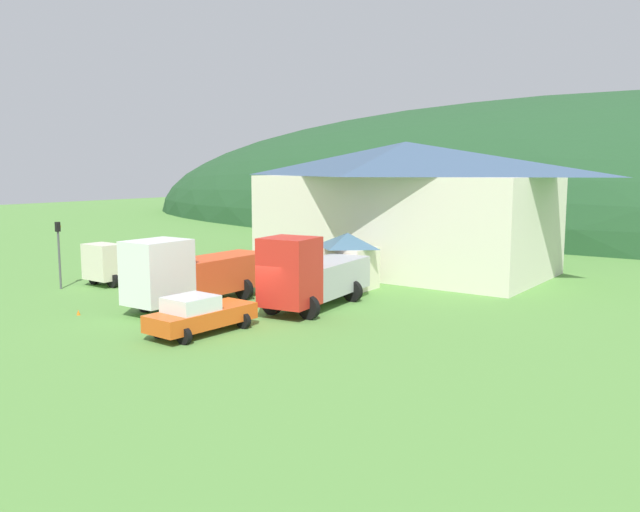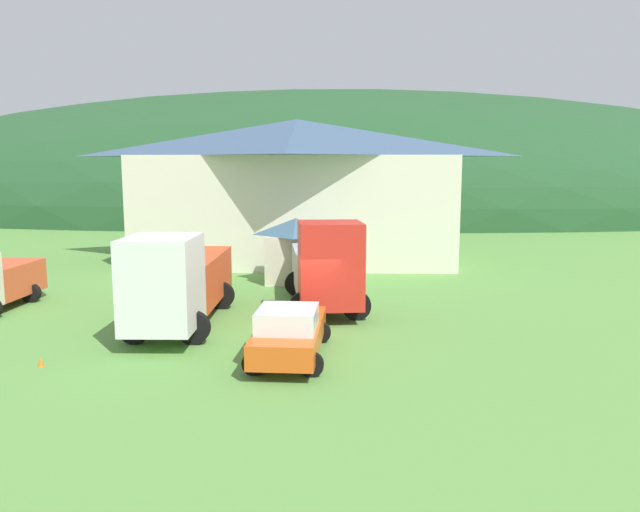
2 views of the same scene
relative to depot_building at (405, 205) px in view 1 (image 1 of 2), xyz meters
The scene contains 10 objects.
ground_plane 16.75m from the depot_building, 84.98° to the right, with size 200.00×200.00×0.00m, color #5B9342.
forested_hill_backdrop 44.90m from the depot_building, 88.19° to the left, with size 138.75×60.00×30.92m, color #234C28.
depot_building is the anchor object (origin of this frame).
play_shed_cream 8.11m from the depot_building, 86.55° to the right, with size 3.11×2.66×3.21m.
light_truck_cream 18.45m from the depot_building, 129.43° to the right, with size 2.75×4.80×2.48m.
heavy_rig_white 16.86m from the depot_building, 100.80° to the right, with size 3.09×8.33×3.54m.
crane_truck_red 13.72m from the depot_building, 81.26° to the right, with size 3.65×7.75×3.72m.
service_pickup_orange 20.21m from the depot_building, 86.75° to the right, with size 2.43×4.89×1.66m.
traffic_light_west 21.66m from the depot_building, 126.31° to the right, with size 0.20×0.32×3.85m.
traffic_cone_near_pickup 22.09m from the depot_building, 106.23° to the right, with size 0.36×0.36×0.50m, color orange.
Camera 1 is at (19.32, -22.35, 6.90)m, focal length 36.51 mm.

